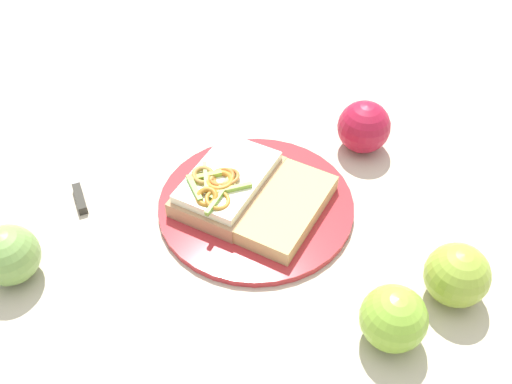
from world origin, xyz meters
TOP-DOWN VIEW (x-y plane):
  - ground_plane at (0.00, 0.00)m, footprint 2.00×2.00m
  - plate at (0.00, 0.00)m, footprint 0.26×0.26m
  - sandwich at (0.04, 0.02)m, footprint 0.16×0.18m
  - bread_slice_side at (-0.04, -0.02)m, footprint 0.15×0.18m
  - apple_0 at (0.07, 0.30)m, footprint 0.08×0.08m
  - apple_1 at (0.02, -0.20)m, footprint 0.09×0.09m
  - apple_2 at (-0.25, -0.02)m, footprint 0.09×0.09m
  - apple_3 at (-0.24, -0.12)m, footprint 0.09×0.09m
  - knife at (0.16, 0.19)m, footprint 0.13×0.03m

SIDE VIEW (x-z plane):
  - ground_plane at x=0.00m, z-range 0.00..0.00m
  - knife at x=0.16m, z-range 0.00..0.01m
  - plate at x=0.00m, z-range 0.00..0.01m
  - bread_slice_side at x=-0.04m, z-range 0.01..0.03m
  - sandwich at x=0.04m, z-range 0.00..0.05m
  - apple_0 at x=0.07m, z-range 0.00..0.07m
  - apple_2 at x=-0.25m, z-range 0.00..0.07m
  - apple_3 at x=-0.24m, z-range 0.00..0.07m
  - apple_1 at x=0.02m, z-range 0.00..0.08m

